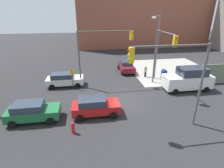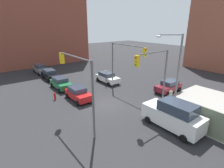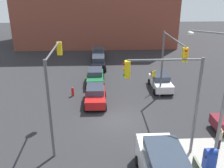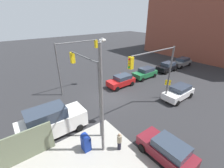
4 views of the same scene
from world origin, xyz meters
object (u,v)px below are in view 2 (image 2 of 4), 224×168
traffic_signal_ne_corner (155,70)px  coupe_black (50,74)px  traffic_signal_se_corner (79,78)px  hatchback_maroon (169,86)px  pedestrian_crossing (171,96)px  street_lamp_corner (175,66)px  mailbox_blue (179,105)px  sedan_green (61,83)px  traffic_signal_nw_corner (124,58)px  hatchback_red (78,93)px  sedan_gray (41,69)px  van_white_delivery (173,115)px  hatchback_white (107,77)px  fire_hydrant (55,96)px

traffic_signal_ne_corner → coupe_black: bearing=-166.7°
traffic_signal_se_corner → traffic_signal_ne_corner: size_ratio=1.00×
hatchback_maroon → pedestrian_crossing: 3.37m
street_lamp_corner → hatchback_maroon: (-2.88, 3.63, -3.86)m
mailbox_blue → sedan_green: (-14.56, -6.98, 0.08)m
traffic_signal_nw_corner → coupe_black: (-11.79, -6.12, -3.84)m
traffic_signal_ne_corner → mailbox_blue: traffic_signal_ne_corner is taller
street_lamp_corner → traffic_signal_se_corner: bearing=-104.9°
street_lamp_corner → hatchback_red: size_ratio=1.96×
traffic_signal_se_corner → sedan_gray: traffic_signal_se_corner is taller
van_white_delivery → coupe_black: bearing=-170.9°
mailbox_blue → coupe_black: size_ratio=0.35×
sedan_gray → sedan_green: bearing=-1.9°
traffic_signal_se_corner → street_lamp_corner: (2.67, 10.01, 0.06)m
hatchback_red → hatchback_white: size_ratio=0.95×
hatchback_maroon → van_white_delivery: size_ratio=0.74×
traffic_signal_nw_corner → traffic_signal_ne_corner: (6.55, -1.77, -0.10)m
traffic_signal_se_corner → street_lamp_corner: 10.36m
traffic_signal_se_corner → sedan_green: (-10.67, 2.52, -3.80)m
street_lamp_corner → sedan_green: bearing=-150.7°
traffic_signal_nw_corner → hatchback_maroon: (4.15, 4.63, -3.84)m
traffic_signal_se_corner → sedan_gray: 21.66m
traffic_signal_se_corner → fire_hydrant: (-7.30, 0.30, -4.16)m
traffic_signal_nw_corner → street_lamp_corner: bearing=8.2°
traffic_signal_se_corner → sedan_gray: size_ratio=1.48×
sedan_gray → coupe_black: same height
traffic_signal_nw_corner → van_white_delivery: bearing=-15.6°
traffic_signal_ne_corner → hatchback_white: 11.78m
fire_hydrant → hatchback_maroon: size_ratio=0.24×
sedan_green → coupe_black: size_ratio=1.03×
hatchback_maroon → sedan_gray: same height
hatchback_maroon → sedan_green: bearing=-133.3°
sedan_green → hatchback_red: bearing=0.8°
traffic_signal_nw_corner → hatchback_red: size_ratio=1.59×
pedestrian_crossing → traffic_signal_ne_corner: bearing=153.0°
sedan_gray → pedestrian_crossing: size_ratio=2.85×
sedan_gray → sedan_green: size_ratio=1.04×
traffic_signal_nw_corner → sedan_gray: bearing=-159.9°
mailbox_blue → hatchback_maroon: 5.82m
traffic_signal_se_corner → sedan_green: size_ratio=1.55×
traffic_signal_ne_corner → sedan_green: 14.20m
hatchback_maroon → traffic_signal_nw_corner: bearing=-131.9°
traffic_signal_ne_corner → coupe_black: 19.22m
sedan_green → hatchback_white: bearing=74.6°
coupe_black → hatchback_red: bearing=-1.5°
traffic_signal_se_corner → hatchback_white: 13.44m
sedan_green → hatchback_red: size_ratio=1.03×
traffic_signal_ne_corner → pedestrian_crossing: traffic_signal_ne_corner is taller
sedan_green → hatchback_white: (1.92, 6.95, 0.00)m
traffic_signal_ne_corner → sedan_green: size_ratio=1.55×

